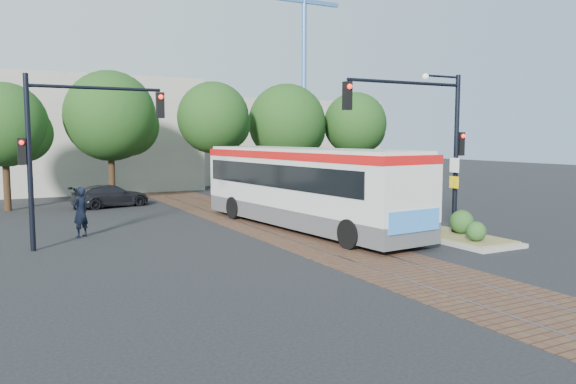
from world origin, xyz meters
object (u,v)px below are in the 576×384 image
officer (80,212)px  parked_car (111,196)px  signal_pole_left (64,137)px  traffic_island (450,230)px  signal_pole_main (432,129)px  city_bus (304,184)px

officer → parked_car: (2.78, 9.09, -0.36)m
officer → parked_car: bearing=-145.0°
signal_pole_left → traffic_island: bearing=-20.4°
signal_pole_left → officer: bearing=71.1°
officer → signal_pole_main: bearing=111.4°
traffic_island → signal_pole_left: (-13.19, 4.89, 3.54)m
signal_pole_left → officer: 3.58m
officer → parked_car: 9.51m
city_bus → parked_car: (-5.95, 11.21, -1.28)m
city_bus → signal_pole_main: bearing=-64.6°
signal_pole_left → officer: (0.69, 2.00, -2.89)m
signal_pole_main → signal_pole_left: size_ratio=1.00×
traffic_island → signal_pole_main: 3.95m
signal_pole_main → officer: signal_pole_main is taller
signal_pole_left → parked_car: size_ratio=1.41×
city_bus → signal_pole_left: 9.62m
city_bus → officer: size_ratio=6.62×
signal_pole_main → officer: size_ratio=3.07×
city_bus → signal_pole_main: size_ratio=2.15×
signal_pole_main → city_bus: bearing=121.0°
city_bus → traffic_island: size_ratio=2.49×
parked_car → signal_pole_main: bearing=-165.2°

